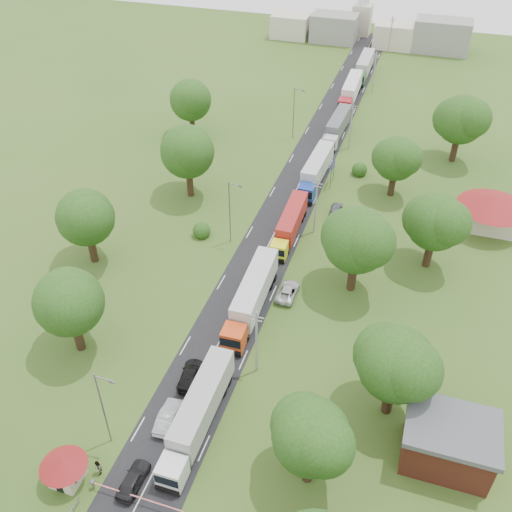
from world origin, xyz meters
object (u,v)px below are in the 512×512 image
at_px(guard_booth, 64,467).
at_px(truck_0, 199,412).
at_px(car_lane_mid, 168,417).
at_px(boom_barrier, 123,493).
at_px(car_lane_front, 133,480).
at_px(info_sign, 333,169).

bearing_deg(guard_booth, truck_0, 44.66).
height_order(guard_booth, car_lane_mid, guard_booth).
distance_m(boom_barrier, truck_0, 10.05).
bearing_deg(car_lane_front, car_lane_mid, -90.27).
bearing_deg(guard_booth, car_lane_mid, 54.82).
height_order(boom_barrier, info_sign, info_sign).
relative_size(info_sign, car_lane_mid, 0.86).
distance_m(guard_booth, car_lane_front, 6.37).
xyz_separation_m(car_lane_front, car_lane_mid, (0.17, 7.29, 0.03)).
distance_m(boom_barrier, car_lane_mid, 8.80).
bearing_deg(boom_barrier, car_lane_front, 82.93).
distance_m(boom_barrier, guard_booth, 5.98).
bearing_deg(info_sign, car_lane_mid, -96.90).
bearing_deg(car_lane_front, guard_booth, 15.06).
xyz_separation_m(guard_booth, car_lane_front, (6.03, 1.50, -1.41)).
bearing_deg(car_lane_front, info_sign, -95.14).
bearing_deg(car_lane_mid, car_lane_front, 84.54).
height_order(car_lane_front, car_lane_mid, car_lane_mid).
distance_m(guard_booth, info_sign, 61.27).
bearing_deg(boom_barrier, info_sign, 83.76).
bearing_deg(car_lane_mid, guard_booth, 50.70).
height_order(info_sign, truck_0, truck_0).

